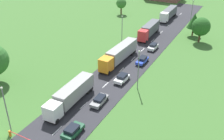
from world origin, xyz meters
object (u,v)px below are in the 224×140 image
at_px(truck_fourth, 169,13).
at_px(lamppost_third, 122,29).
at_px(car_lead, 73,131).
at_px(truck_second, 119,54).
at_px(tree_oak, 194,21).
at_px(truck_lead, 71,94).
at_px(truck_third, 149,30).
at_px(car_third, 122,78).
at_px(tree_birch, 201,27).
at_px(lamppost_second, 138,68).
at_px(car_second, 99,100).
at_px(car_fourth, 142,60).
at_px(barrier_gate, 14,134).
at_px(lamppost_lead, 6,107).
at_px(car_fifth, 153,47).
at_px(tree_pine, 121,3).
at_px(lamppost_fourth, 192,12).

relative_size(truck_fourth, lamppost_third, 1.56).
bearing_deg(car_lead, truck_fourth, 94.52).
relative_size(truck_second, tree_oak, 2.14).
height_order(truck_lead, truck_third, truck_third).
bearing_deg(tree_oak, car_third, -101.29).
bearing_deg(car_third, truck_third, 99.42).
bearing_deg(tree_birch, lamppost_second, -100.28).
distance_m(car_second, tree_birch, 40.00).
bearing_deg(car_second, truck_third, 96.87).
bearing_deg(tree_oak, car_fourth, -104.83).
xyz_separation_m(car_lead, barrier_gate, (-7.58, -4.69, -0.18)).
bearing_deg(lamppost_lead, car_fifth, 77.68).
height_order(truck_fourth, lamppost_lead, lamppost_lead).
bearing_deg(truck_lead, car_third, 67.93).
height_order(car_fourth, lamppost_second, lamppost_second).
height_order(car_third, lamppost_second, lamppost_second).
height_order(car_third, barrier_gate, car_third).
bearing_deg(lamppost_second, tree_oak, 85.29).
xyz_separation_m(car_lead, tree_oak, (6.26, 51.66, 3.83)).
bearing_deg(car_lead, lamppost_third, 104.47).
relative_size(lamppost_second, tree_pine, 1.39).
height_order(truck_third, tree_oak, tree_oak).
xyz_separation_m(truck_second, car_second, (4.49, -16.92, -1.43)).
distance_m(truck_lead, tree_birch, 43.51).
relative_size(tree_oak, tree_pine, 1.16).
distance_m(car_third, lamppost_third, 20.44).
relative_size(truck_lead, lamppost_second, 1.52).
xyz_separation_m(truck_fourth, tree_birch, (14.07, -16.77, 2.40)).
bearing_deg(barrier_gate, tree_pine, 102.46).
relative_size(car_lead, tree_oak, 0.57).
height_order(car_third, car_fifth, car_fifth).
height_order(car_fifth, tree_pine, tree_pine).
bearing_deg(car_third, truck_fourth, 95.74).
bearing_deg(truck_second, car_third, -59.73).
bearing_deg(tree_oak, car_fifth, -114.45).
xyz_separation_m(truck_fourth, lamppost_fourth, (8.74, -4.88, 2.77)).
distance_m(barrier_gate, lamppost_lead, 4.31).
xyz_separation_m(barrier_gate, lamppost_lead, (-1.76, 1.03, 3.79)).
xyz_separation_m(lamppost_lead, lamppost_third, (0.01, 39.79, 0.04)).
xyz_separation_m(lamppost_lead, tree_birch, (18.31, 51.45, -0.00)).
bearing_deg(car_fifth, tree_pine, 130.67).
distance_m(car_second, lamppost_third, 28.63).
bearing_deg(tree_pine, lamppost_fourth, -5.50).
height_order(tree_oak, tree_pine, tree_oak).
relative_size(lamppost_fourth, tree_oak, 1.27).
bearing_deg(truck_fourth, truck_third, -89.50).
bearing_deg(truck_second, truck_third, 89.57).
bearing_deg(lamppost_second, truck_lead, -128.90).
height_order(truck_second, car_fifth, truck_second).
height_order(car_fourth, tree_birch, tree_birch).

